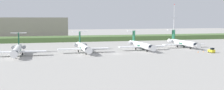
# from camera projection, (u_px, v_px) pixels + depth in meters

# --- Properties ---
(ground_plane) EXTENTS (500.00, 500.00, 0.00)m
(ground_plane) POSITION_uv_depth(u_px,v_px,m) (102.00, 47.00, 148.74)
(ground_plane) COLOR #9E9B96
(grass_berm) EXTENTS (320.00, 20.00, 3.07)m
(grass_berm) POSITION_uv_depth(u_px,v_px,m) (88.00, 38.00, 192.58)
(grass_berm) COLOR #4C6B38
(grass_berm) RESTS_ON ground
(regional_jet_nearest) EXTENTS (22.81, 31.00, 9.00)m
(regional_jet_nearest) POSITION_uv_depth(u_px,v_px,m) (17.00, 50.00, 113.42)
(regional_jet_nearest) COLOR white
(regional_jet_nearest) RESTS_ON ground
(regional_jet_second) EXTENTS (22.81, 31.00, 9.00)m
(regional_jet_second) POSITION_uv_depth(u_px,v_px,m) (83.00, 47.00, 124.68)
(regional_jet_second) COLOR white
(regional_jet_second) RESTS_ON ground
(regional_jet_third) EXTENTS (22.81, 31.00, 9.00)m
(regional_jet_third) POSITION_uv_depth(u_px,v_px,m) (141.00, 45.00, 134.59)
(regional_jet_third) COLOR white
(regional_jet_third) RESTS_ON ground
(regional_jet_fourth) EXTENTS (22.81, 31.00, 9.00)m
(regional_jet_fourth) POSITION_uv_depth(u_px,v_px,m) (182.00, 43.00, 146.25)
(regional_jet_fourth) COLOR white
(regional_jet_fourth) RESTS_ON ground
(antenna_mast) EXTENTS (4.40, 0.50, 23.89)m
(antenna_mast) POSITION_uv_depth(u_px,v_px,m) (174.00, 27.00, 171.19)
(antenna_mast) COLOR #B2B2B7
(antenna_mast) RESTS_ON ground
(distant_hangar) EXTENTS (62.20, 25.65, 15.95)m
(distant_hangar) POSITION_uv_depth(u_px,v_px,m) (24.00, 28.00, 208.04)
(distant_hangar) COLOR gray
(distant_hangar) RESTS_ON ground
(baggage_tug) EXTENTS (1.72, 3.20, 2.30)m
(baggage_tug) POSITION_uv_depth(u_px,v_px,m) (212.00, 51.00, 123.49)
(baggage_tug) COLOR yellow
(baggage_tug) RESTS_ON ground
(safety_cone_front_marker) EXTENTS (0.44, 0.44, 0.55)m
(safety_cone_front_marker) POSITION_uv_depth(u_px,v_px,m) (198.00, 52.00, 124.81)
(safety_cone_front_marker) COLOR orange
(safety_cone_front_marker) RESTS_ON ground
(safety_cone_mid_marker) EXTENTS (0.44, 0.44, 0.55)m
(safety_cone_mid_marker) POSITION_uv_depth(u_px,v_px,m) (204.00, 52.00, 126.18)
(safety_cone_mid_marker) COLOR orange
(safety_cone_mid_marker) RESTS_ON ground
(safety_cone_rear_marker) EXTENTS (0.44, 0.44, 0.55)m
(safety_cone_rear_marker) POSITION_uv_depth(u_px,v_px,m) (209.00, 52.00, 126.17)
(safety_cone_rear_marker) COLOR orange
(safety_cone_rear_marker) RESTS_ON ground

